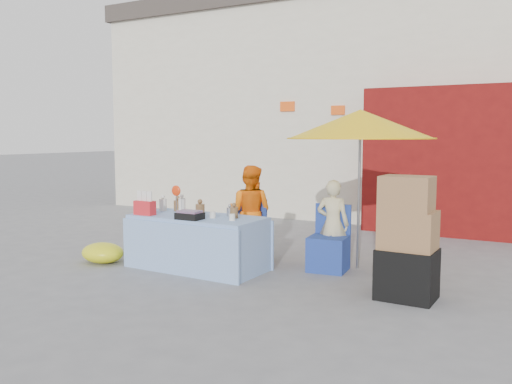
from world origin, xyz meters
The scene contains 10 objects.
ground centered at (0.00, 0.00, 0.00)m, with size 80.00×80.00×0.00m, color slate.
backdrop centered at (0.52, 7.52, 3.10)m, with size 14.00×8.00×7.80m.
market_table centered at (-0.41, 0.06, 0.36)m, with size 1.86×0.92×1.11m.
chair_left centered at (-0.10, 0.81, 0.26)m, with size 0.52×0.51×0.85m.
chair_right centered at (1.15, 0.81, 0.26)m, with size 0.52×0.51×0.85m.
vendor_orange centered at (-0.10, 0.94, 0.67)m, with size 0.65×0.51×1.34m, color orange.
vendor_beige centered at (1.15, 0.94, 0.59)m, with size 0.43×0.28×1.18m, color beige.
umbrella centered at (1.45, 1.09, 1.89)m, with size 1.90×1.90×2.09m.
box_stack centered at (2.33, 0.04, 0.61)m, with size 0.62×0.51×1.33m.
tarp_bundle centered at (-1.74, -0.30, 0.14)m, with size 0.62×0.50×0.28m, color yellow.
Camera 1 is at (3.65, -5.74, 1.76)m, focal length 38.00 mm.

